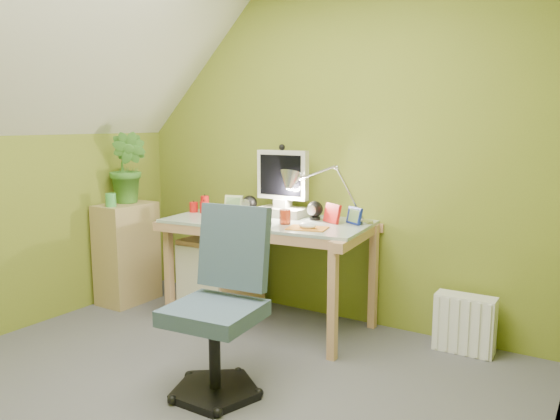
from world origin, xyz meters
The scene contains 22 objects.
floor centered at (0.00, 0.00, -0.01)m, with size 3.20×3.20×0.01m, color #4F4F54.
wall_back centered at (0.00, 1.60, 1.20)m, with size 3.20×0.01×2.40m, color olive.
wall_right centered at (1.60, 0.00, 1.20)m, with size 0.01×3.20×2.40m, color olive.
slope_ceiling centered at (-1.00, 0.00, 1.85)m, with size 1.10×3.20×1.10m, color white.
desk centered at (-0.24, 1.23, 0.37)m, with size 1.37×0.68×0.73m, color tan, non-canonical shape.
monitor centered at (-0.24, 1.41, 1.01)m, with size 0.40×0.23×0.55m, color beige, non-canonical shape.
speaker_left centered at (-0.51, 1.39, 0.80)m, with size 0.11×0.11×0.13m, color black, non-canonical shape.
speaker_right centered at (0.03, 1.39, 0.80)m, with size 0.11×0.11×0.13m, color black, non-canonical shape.
keyboard centered at (-0.32, 1.09, 0.74)m, with size 0.40×0.13×0.02m, color white.
mousepad centered at (0.14, 1.09, 0.74)m, with size 0.24×0.17×0.01m, color #C1701E.
mouse centered at (0.14, 1.09, 0.75)m, with size 0.12×0.07×0.04m, color white.
amber_tumbler centered at (-0.06, 1.15, 0.78)m, with size 0.07×0.07×0.10m, color #9C3116.
candle_cluster centered at (-0.84, 1.24, 0.79)m, with size 0.15×0.13×0.11m, color red, non-canonical shape.
photo_frame_red centered at (0.18, 1.35, 0.80)m, with size 0.15×0.02×0.13m, color red.
photo_frame_blue centered at (0.32, 1.39, 0.79)m, with size 0.13×0.02×0.11m, color navy.
photo_frame_green centered at (-0.64, 1.37, 0.79)m, with size 0.14×0.02×0.12m, color #B5C688.
desk_lamp centered at (0.21, 1.41, 1.01)m, with size 0.51×0.22×0.55m, color silver, non-canonical shape.
side_ledge centered at (-1.42, 1.04, 0.39)m, with size 0.29×0.44×0.77m, color tan.
potted_plant centered at (-1.42, 1.09, 1.04)m, with size 0.30×0.24×0.55m, color #3E7B29.
green_cup centered at (-1.40, 0.89, 0.82)m, with size 0.08×0.08×0.10m, color green.
task_chair centered at (0.09, 0.23, 0.45)m, with size 0.49×0.49×0.89m, color #394E5E, non-canonical shape.
radiator centered at (1.04, 1.46, 0.18)m, with size 0.35×0.14×0.35m, color white.
Camera 1 is at (1.77, -1.81, 1.38)m, focal length 35.00 mm.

